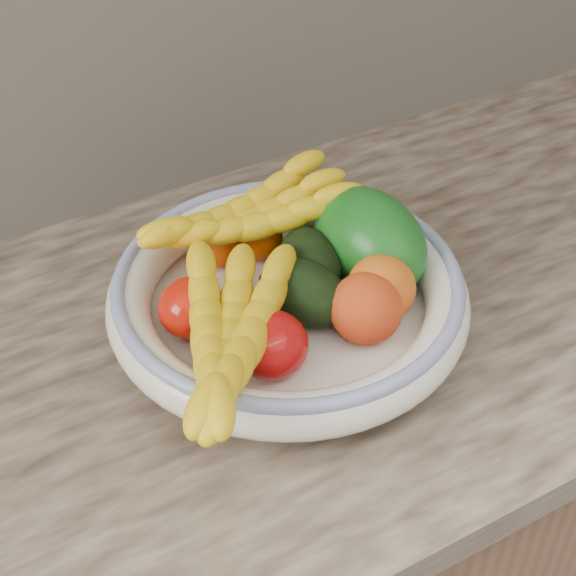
# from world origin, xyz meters

# --- Properties ---
(kitchen_counter) EXTENTS (2.44, 0.66, 1.40)m
(kitchen_counter) POSITION_xyz_m (0.00, 1.69, 0.46)
(kitchen_counter) COLOR brown
(kitchen_counter) RESTS_ON ground
(fruit_bowl) EXTENTS (0.39, 0.39, 0.08)m
(fruit_bowl) POSITION_xyz_m (0.00, 1.66, 0.95)
(fruit_bowl) COLOR silver
(fruit_bowl) RESTS_ON kitchen_counter
(clementine_back_left) EXTENTS (0.06, 0.06, 0.05)m
(clementine_back_left) POSITION_xyz_m (-0.03, 1.77, 0.95)
(clementine_back_left) COLOR #F95305
(clementine_back_left) RESTS_ON fruit_bowl
(clementine_back_right) EXTENTS (0.07, 0.07, 0.05)m
(clementine_back_right) POSITION_xyz_m (0.02, 1.76, 0.95)
(clementine_back_right) COLOR #EB5504
(clementine_back_right) RESTS_ON fruit_bowl
(tomato_left) EXTENTS (0.07, 0.07, 0.06)m
(tomato_left) POSITION_xyz_m (-0.10, 1.68, 0.96)
(tomato_left) COLOR #BE1307
(tomato_left) RESTS_ON fruit_bowl
(tomato_near_left) EXTENTS (0.09, 0.09, 0.07)m
(tomato_near_left) POSITION_xyz_m (-0.06, 1.59, 0.96)
(tomato_near_left) COLOR #AF0B0B
(tomato_near_left) RESTS_ON fruit_bowl
(avocado_center) EXTENTS (0.11, 0.12, 0.07)m
(avocado_center) POSITION_xyz_m (0.01, 1.64, 0.96)
(avocado_center) COLOR black
(avocado_center) RESTS_ON fruit_bowl
(avocado_right) EXTENTS (0.08, 0.11, 0.07)m
(avocado_right) POSITION_xyz_m (0.04, 1.68, 0.96)
(avocado_right) COLOR black
(avocado_right) RESTS_ON fruit_bowl
(green_mango) EXTENTS (0.15, 0.17, 0.14)m
(green_mango) POSITION_xyz_m (0.11, 1.67, 0.98)
(green_mango) COLOR #0F5414
(green_mango) RESTS_ON fruit_bowl
(peach_front) EXTENTS (0.10, 0.10, 0.08)m
(peach_front) POSITION_xyz_m (0.05, 1.59, 0.97)
(peach_front) COLOR orange
(peach_front) RESTS_ON fruit_bowl
(peach_right) EXTENTS (0.09, 0.09, 0.07)m
(peach_right) POSITION_xyz_m (0.08, 1.60, 0.97)
(peach_right) COLOR orange
(peach_right) RESTS_ON fruit_bowl
(banana_bunch_back) EXTENTS (0.28, 0.11, 0.08)m
(banana_bunch_back) POSITION_xyz_m (0.00, 1.75, 0.99)
(banana_bunch_back) COLOR yellow
(banana_bunch_back) RESTS_ON fruit_bowl
(banana_bunch_front) EXTENTS (0.27, 0.32, 0.08)m
(banana_bunch_front) POSITION_xyz_m (-0.10, 1.59, 0.98)
(banana_bunch_front) COLOR yellow
(banana_bunch_front) RESTS_ON fruit_bowl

